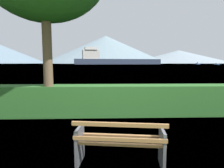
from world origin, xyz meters
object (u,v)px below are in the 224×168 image
(cargo_ship_large, at_px, (112,60))
(fishing_boat_near, at_px, (198,64))
(sailboat_mid, at_px, (217,64))
(park_bench, at_px, (120,143))

(cargo_ship_large, height_order, fishing_boat_near, cargo_ship_large)
(sailboat_mid, bearing_deg, fishing_boat_near, 87.27)
(park_bench, distance_m, sailboat_mid, 195.86)
(park_bench, height_order, cargo_ship_large, cargo_ship_large)
(cargo_ship_large, bearing_deg, park_bench, -91.80)
(park_bench, xyz_separation_m, fishing_boat_near, (104.06, 206.73, 0.41))
(cargo_ship_large, height_order, sailboat_mid, cargo_ship_large)
(park_bench, bearing_deg, cargo_ship_large, 88.20)
(fishing_boat_near, bearing_deg, sailboat_mid, -92.73)
(park_bench, bearing_deg, sailboat_mid, 58.56)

